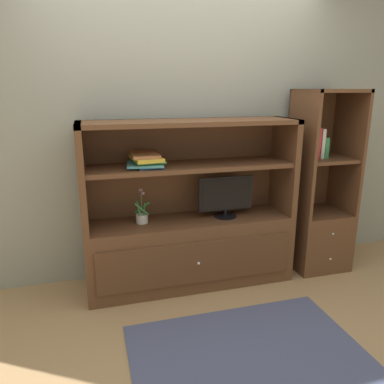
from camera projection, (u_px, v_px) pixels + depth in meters
ground_plane at (204, 306)px, 2.92m from camera, size 8.00×8.00×0.00m
painted_rear_wall at (180, 118)px, 3.24m from camera, size 6.00×0.10×2.80m
area_rug at (247, 353)px, 2.38m from camera, size 1.49×0.97×0.01m
media_console at (190, 233)px, 3.17m from camera, size 1.75×0.49×1.41m
tv_monitor at (226, 196)px, 3.14m from camera, size 0.48×0.19×0.35m
potted_plant at (142, 216)px, 3.03m from camera, size 0.13×0.10×0.30m
magazine_stack at (146, 160)px, 2.90m from camera, size 0.31×0.36×0.11m
bookshelf_tall at (318, 212)px, 3.48m from camera, size 0.51×0.48×1.65m
upright_book_row at (315, 144)px, 3.27m from camera, size 0.19×0.15×0.27m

